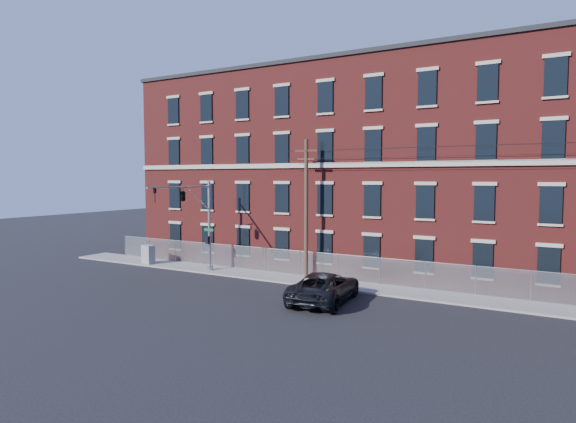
# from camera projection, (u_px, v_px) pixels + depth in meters

# --- Properties ---
(ground) EXTENTS (140.00, 140.00, 0.00)m
(ground) POSITION_uv_depth(u_px,v_px,m) (239.00, 292.00, 31.80)
(ground) COLOR black
(ground) RESTS_ON ground
(sidewalk) EXTENTS (65.00, 3.00, 0.12)m
(sidewalk) POSITION_uv_depth(u_px,v_px,m) (445.00, 297.00, 30.17)
(sidewalk) COLOR gray
(sidewalk) RESTS_ON ground
(mill_building) EXTENTS (55.30, 14.32, 16.30)m
(mill_building) POSITION_uv_depth(u_px,v_px,m) (473.00, 168.00, 37.33)
(mill_building) COLOR maroon
(mill_building) RESTS_ON ground
(chain_link_fence) EXTENTS (59.06, 0.06, 1.85)m
(chain_link_fence) POSITION_uv_depth(u_px,v_px,m) (450.00, 277.00, 31.23)
(chain_link_fence) COLOR #A5A8AD
(chain_link_fence) RESTS_ON ground
(traffic_signal_mast) EXTENTS (0.90, 6.75, 7.00)m
(traffic_signal_mast) POSITION_uv_depth(u_px,v_px,m) (189.00, 205.00, 36.29)
(traffic_signal_mast) COLOR #9EA0A5
(traffic_signal_mast) RESTS_ON ground
(utility_pole_near) EXTENTS (1.80, 0.28, 10.00)m
(utility_pole_near) POSITION_uv_depth(u_px,v_px,m) (306.00, 206.00, 35.28)
(utility_pole_near) COLOR #463223
(utility_pole_near) RESTS_ON ground
(pickup_truck) EXTENTS (3.68, 6.72, 1.79)m
(pickup_truck) POSITION_uv_depth(u_px,v_px,m) (324.00, 287.00, 29.18)
(pickup_truck) COLOR black
(pickup_truck) RESTS_ON ground
(utility_cabinet) EXTENTS (1.36, 0.90, 1.56)m
(utility_cabinet) POSITION_uv_depth(u_px,v_px,m) (148.00, 254.00, 41.53)
(utility_cabinet) COLOR gray
(utility_cabinet) RESTS_ON sidewalk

